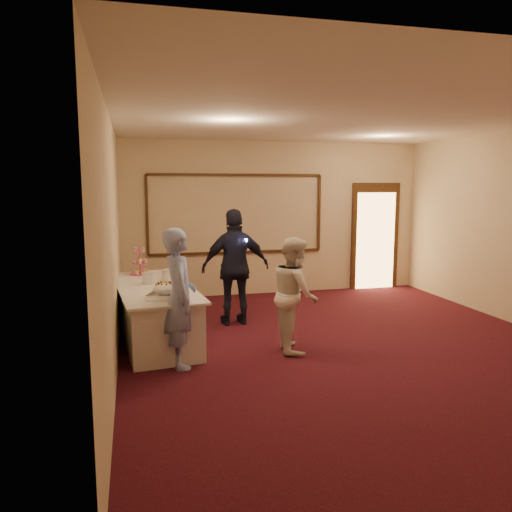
{
  "coord_description": "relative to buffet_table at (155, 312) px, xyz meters",
  "views": [
    {
      "loc": [
        -2.78,
        -6.01,
        2.17
      ],
      "look_at": [
        -1.06,
        0.87,
        1.15
      ],
      "focal_mm": 35.0,
      "sensor_mm": 36.0,
      "label": 1
    }
  ],
  "objects": [
    {
      "name": "man",
      "position": [
        0.25,
        -1.14,
        0.45
      ],
      "size": [
        0.41,
        0.61,
        1.67
      ],
      "primitive_type": "imported",
      "rotation": [
        0.0,
        0.0,
        1.58
      ],
      "color": "#90A5E5",
      "rests_on": "floor"
    },
    {
      "name": "wall_molding",
      "position": [
        1.71,
        2.51,
        1.21
      ],
      "size": [
        3.45,
        0.04,
        1.55
      ],
      "color": "#382310",
      "rests_on": "room_walls"
    },
    {
      "name": "camera_flash",
      "position": [
        1.38,
        0.37,
        0.94
      ],
      "size": [
        0.07,
        0.05,
        0.05
      ],
      "primitive_type": "cube",
      "rotation": [
        0.0,
        0.0,
        -0.12
      ],
      "color": "white",
      "rests_on": "guest"
    },
    {
      "name": "woman",
      "position": [
        1.77,
        -0.9,
        0.36
      ],
      "size": [
        0.65,
        0.79,
        1.5
      ],
      "primitive_type": "imported",
      "rotation": [
        0.0,
        0.0,
        1.45
      ],
      "color": "white",
      "rests_on": "floor"
    },
    {
      "name": "plate_stack_b",
      "position": [
        0.23,
        0.32,
        0.46
      ],
      "size": [
        0.2,
        0.2,
        0.16
      ],
      "color": "white",
      "rests_on": "buffet_table"
    },
    {
      "name": "floor",
      "position": [
        2.51,
        -0.96,
        -0.39
      ],
      "size": [
        7.0,
        7.0,
        0.0
      ],
      "primitive_type": "plane",
      "color": "black",
      "rests_on": "ground"
    },
    {
      "name": "doorway",
      "position": [
        4.66,
        2.49,
        0.69
      ],
      "size": [
        1.05,
        0.07,
        2.2
      ],
      "color": "#382310",
      "rests_on": "floor"
    },
    {
      "name": "guest",
      "position": [
        1.26,
        0.48,
        0.51
      ],
      "size": [
        1.06,
        0.46,
        1.8
      ],
      "primitive_type": "imported",
      "rotation": [
        0.0,
        0.0,
        3.16
      ],
      "color": "black",
      "rests_on": "floor"
    },
    {
      "name": "room_walls",
      "position": [
        2.51,
        -0.96,
        1.64
      ],
      "size": [
        6.04,
        7.04,
        3.02
      ],
      "color": "beige",
      "rests_on": "floor"
    },
    {
      "name": "pavlova_tray",
      "position": [
        0.1,
        -0.78,
        0.46
      ],
      "size": [
        0.48,
        0.56,
        0.18
      ],
      "color": "silver",
      "rests_on": "buffet_table"
    },
    {
      "name": "plate_stack_a",
      "position": [
        -0.06,
        0.13,
        0.46
      ],
      "size": [
        0.2,
        0.2,
        0.16
      ],
      "color": "white",
      "rests_on": "buffet_table"
    },
    {
      "name": "tart",
      "position": [
        0.14,
        -0.21,
        0.41
      ],
      "size": [
        0.31,
        0.31,
        0.06
      ],
      "color": "white",
      "rests_on": "buffet_table"
    },
    {
      "name": "buffet_table",
      "position": [
        0.0,
        0.0,
        0.0
      ],
      "size": [
        1.24,
        2.63,
        0.77
      ],
      "color": "white",
      "rests_on": "floor"
    },
    {
      "name": "cupcake_stand",
      "position": [
        -0.17,
        0.94,
        0.55
      ],
      "size": [
        0.33,
        0.33,
        0.48
      ],
      "color": "#D73E7A",
      "rests_on": "buffet_table"
    }
  ]
}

